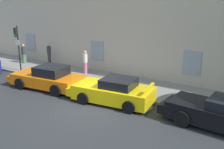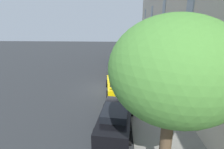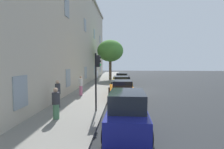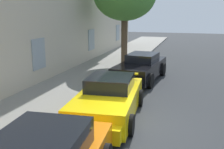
{
  "view_description": "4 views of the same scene",
  "coord_description": "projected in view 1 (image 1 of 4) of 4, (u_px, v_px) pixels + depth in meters",
  "views": [
    {
      "loc": [
        7.73,
        -10.47,
        5.66
      ],
      "look_at": [
        0.31,
        1.61,
        1.42
      ],
      "focal_mm": 43.32,
      "sensor_mm": 36.0,
      "label": 1
    },
    {
      "loc": [
        15.35,
        1.39,
        6.19
      ],
      "look_at": [
        0.15,
        0.63,
        1.49
      ],
      "focal_mm": 27.68,
      "sensor_mm": 36.0,
      "label": 2
    },
    {
      "loc": [
        -18.28,
        1.0,
        3.0
      ],
      "look_at": [
        2.47,
        2.32,
        1.46
      ],
      "focal_mm": 28.17,
      "sensor_mm": 36.0,
      "label": 3
    },
    {
      "loc": [
        -7.86,
        -1.57,
        3.64
      ],
      "look_at": [
        1.58,
        1.35,
        1.31
      ],
      "focal_mm": 43.1,
      "sensor_mm": 36.0,
      "label": 4
    }
  ],
  "objects": [
    {
      "name": "ground_plane",
      "position": [
        91.0,
        107.0,
        14.05
      ],
      "size": [
        80.0,
        80.0,
        0.0
      ],
      "primitive_type": "plane",
      "color": "#2B2D30"
    },
    {
      "name": "sidewalk",
      "position": [
        127.0,
        85.0,
        17.24
      ],
      "size": [
        60.0,
        3.61,
        0.14
      ],
      "primitive_type": "cube",
      "color": "gray",
      "rests_on": "ground"
    },
    {
      "name": "sportscar_red_lead",
      "position": [
        46.0,
        78.0,
        16.85
      ],
      "size": [
        4.95,
        2.51,
        1.43
      ],
      "color": "orange",
      "rests_on": "ground"
    },
    {
      "name": "sportscar_yellow_flank",
      "position": [
        111.0,
        91.0,
        14.59
      ],
      "size": [
        4.78,
        2.43,
        1.39
      ],
      "color": "yellow",
      "rests_on": "ground"
    },
    {
      "name": "sportscar_white_middle",
      "position": [
        218.0,
        114.0,
        11.81
      ],
      "size": [
        5.17,
        2.39,
        1.38
      ],
      "color": "black",
      "rests_on": "ground"
    },
    {
      "name": "traffic_light",
      "position": [
        17.0,
        41.0,
        19.55
      ],
      "size": [
        0.44,
        0.36,
        3.33
      ],
      "color": "black",
      "rests_on": "sidewalk"
    },
    {
      "name": "pedestrian_admiring",
      "position": [
        24.0,
        54.0,
        22.27
      ],
      "size": [
        0.53,
        0.53,
        1.57
      ],
      "color": "#4C7F59",
      "rests_on": "sidewalk"
    },
    {
      "name": "pedestrian_strolling",
      "position": [
        49.0,
        54.0,
        21.75
      ],
      "size": [
        0.45,
        0.45,
        1.72
      ],
      "color": "#333338",
      "rests_on": "sidewalk"
    },
    {
      "name": "pedestrian_bystander",
      "position": [
        85.0,
        62.0,
        19.37
      ],
      "size": [
        0.46,
        0.46,
        1.66
      ],
      "color": "pink",
      "rests_on": "sidewalk"
    }
  ]
}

